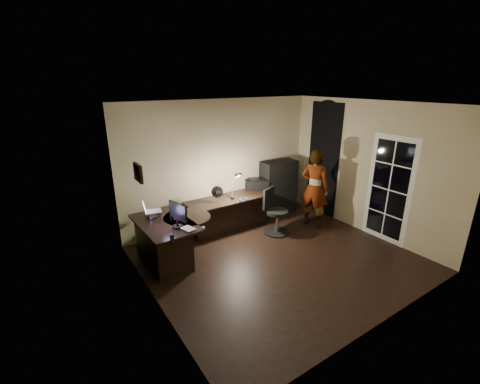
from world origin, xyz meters
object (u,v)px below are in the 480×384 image
desk_left (166,242)px  person (315,188)px  cabinet (278,187)px  monitor (177,218)px  desk_right (230,214)px  office_chair (277,212)px

desk_left → person: size_ratio=0.78×
cabinet → monitor: 3.22m
desk_right → monitor: size_ratio=4.31×
desk_left → person: person is taller
monitor → desk_left: bearing=95.7°
desk_left → monitor: bearing=-73.9°
office_chair → person: 1.00m
desk_right → office_chair: (0.71, -0.70, 0.12)m
monitor → office_chair: size_ratio=0.46×
desk_right → monitor: 1.85m
desk_right → desk_left: bearing=-162.7°
cabinet → person: size_ratio=0.74×
cabinet → monitor: size_ratio=2.86×
desk_right → person: (1.62, -0.83, 0.50)m
person → desk_right: bearing=41.4°
desk_right → office_chair: bearing=-45.4°
cabinet → monitor: bearing=-157.0°
monitor → office_chair: monitor is taller
cabinet → office_chair: 1.21m
cabinet → office_chair: size_ratio=1.33×
cabinet → person: bearing=-79.1°
monitor → desk_right: bearing=16.7°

